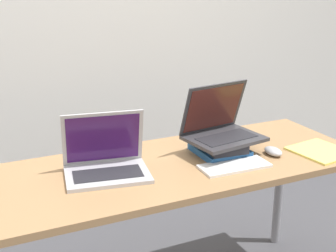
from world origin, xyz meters
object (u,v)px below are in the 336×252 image
(laptop_left, at_px, (106,162))
(book_stack, at_px, (220,147))
(laptop_on_books, at_px, (221,128))
(notepad, at_px, (321,151))
(wireless_keyboard, at_px, (235,166))
(mouse, at_px, (273,151))

(laptop_left, distance_m, book_stack, 0.55)
(laptop_on_books, height_order, notepad, laptop_on_books)
(laptop_on_books, distance_m, notepad, 0.49)
(wireless_keyboard, distance_m, mouse, 0.25)
(laptop_left, height_order, notepad, laptop_left)
(wireless_keyboard, distance_m, notepad, 0.47)
(book_stack, relative_size, notepad, 0.91)
(wireless_keyboard, height_order, notepad, wireless_keyboard)
(laptop_left, relative_size, notepad, 1.38)
(notepad, bearing_deg, laptop_on_books, 155.03)
(wireless_keyboard, bearing_deg, book_stack, 81.18)
(laptop_on_books, relative_size, mouse, 3.46)
(laptop_left, bearing_deg, book_stack, -1.16)
(book_stack, distance_m, laptop_on_books, 0.09)
(wireless_keyboard, height_order, mouse, mouse)
(mouse, distance_m, notepad, 0.23)
(book_stack, height_order, wireless_keyboard, book_stack)
(wireless_keyboard, relative_size, notepad, 1.13)
(book_stack, xyz_separation_m, notepad, (0.44, -0.18, -0.03))
(laptop_left, relative_size, laptop_on_books, 1.04)
(mouse, bearing_deg, notepad, -16.78)
(notepad, bearing_deg, book_stack, 157.30)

